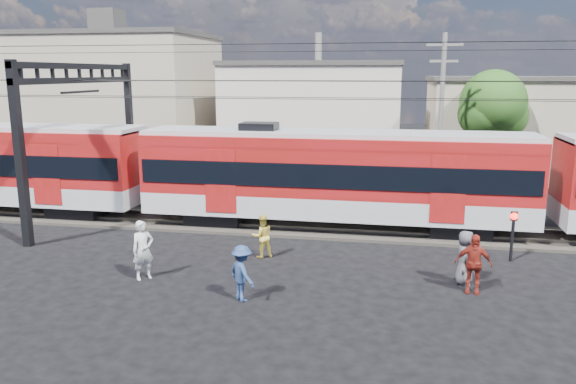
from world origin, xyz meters
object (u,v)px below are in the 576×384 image
object	(u,v)px
commuter_train	(339,174)
pedestrian_c	(242,273)
crossing_signal	(513,227)
pedestrian_a	(143,250)

from	to	relation	value
commuter_train	pedestrian_c	distance (m)	8.49
commuter_train	crossing_signal	size ratio (longest dim) A/B	27.86
commuter_train	pedestrian_a	xyz separation A→B (m)	(-5.60, -6.97, -1.44)
commuter_train	crossing_signal	xyz separation A→B (m)	(6.39, -2.96, -1.15)
pedestrian_a	pedestrian_c	bearing A→B (deg)	-61.51
pedestrian_a	pedestrian_c	size ratio (longest dim) A/B	1.16
commuter_train	crossing_signal	world-z (taller)	commuter_train
commuter_train	pedestrian_c	size ratio (longest dim) A/B	30.14
pedestrian_a	pedestrian_c	distance (m)	3.76
pedestrian_c	pedestrian_a	bearing A→B (deg)	25.60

